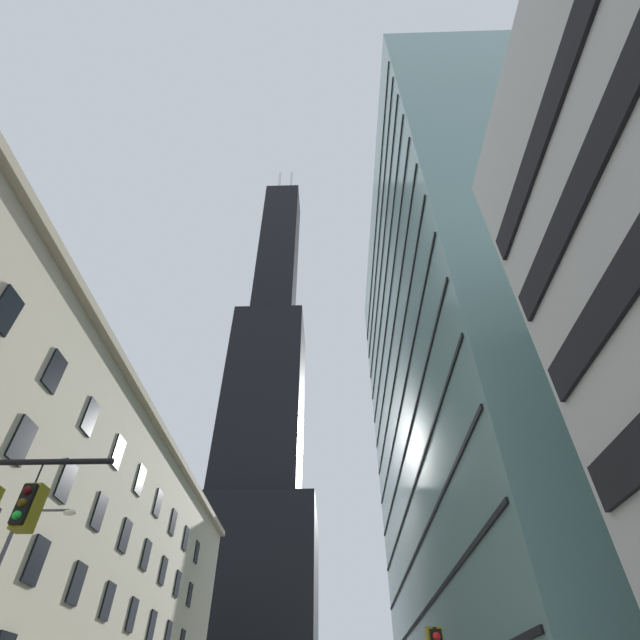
{
  "coord_description": "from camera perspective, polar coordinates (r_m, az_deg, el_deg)",
  "views": [
    {
      "loc": [
        4.47,
        -7.63,
        1.64
      ],
      "look_at": [
        3.49,
        29.06,
        34.48
      ],
      "focal_mm": 25.78,
      "sensor_mm": 36.0,
      "label": 1
    }
  ],
  "objects": [
    {
      "name": "station_building",
      "position": [
        41.45,
        -32.93,
        -22.58
      ],
      "size": [
        13.2,
        64.73,
        22.46
      ],
      "color": "#BCAF93",
      "rests_on": "ground"
    },
    {
      "name": "dark_skyscraper",
      "position": [
        120.49,
        -7.34,
        -15.27
      ],
      "size": [
        28.23,
        28.23,
        184.08
      ],
      "color": "black",
      "rests_on": "ground"
    },
    {
      "name": "glass_office_midrise",
      "position": [
        50.74,
        19.57,
        -5.91
      ],
      "size": [
        18.76,
        45.13,
        58.92
      ],
      "color": "gray",
      "rests_on": "ground"
    }
  ]
}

